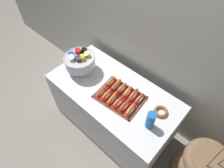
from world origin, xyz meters
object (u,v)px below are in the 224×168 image
object	(u,v)px
serving_tray	(120,97)
hot_dog_2	(112,99)
buffet_table	(113,108)
punch_bowl	(80,60)
hot_dog_4	(124,106)
hot_dog_7	(116,85)
hot_dog_9	(127,92)
hot_dog_11	(139,99)
hot_dog_1	(106,95)
hot_dog_6	(110,82)
hot_dog_5	(130,110)
hot_dog_0	(101,92)
hot_dog_10	(133,96)
hot_dog_3	(118,103)
donut	(161,112)
hot_dog_8	(121,89)
cup_stack	(150,120)

from	to	relation	value
serving_tray	hot_dog_2	size ratio (longest dim) A/B	2.75
buffet_table	punch_bowl	bearing A→B (deg)	-176.62
punch_bowl	serving_tray	bearing A→B (deg)	0.59
hot_dog_4	hot_dog_7	world-z (taller)	same
hot_dog_7	hot_dog_9	bearing A→B (deg)	5.20
hot_dog_11	hot_dog_1	bearing A→B (deg)	-145.99
hot_dog_6	hot_dog_7	xyz separation A→B (m)	(0.07, 0.01, 0.00)
punch_bowl	hot_dog_5	bearing A→B (deg)	-4.30
hot_dog_4	punch_bowl	world-z (taller)	punch_bowl
hot_dog_0	hot_dog_11	bearing A→B (deg)	28.95
hot_dog_9	buffet_table	bearing A→B (deg)	-156.06
hot_dog_10	hot_dog_7	bearing A→B (deg)	-174.80
hot_dog_3	donut	size ratio (longest dim) A/B	1.19
buffet_table	hot_dog_10	distance (m)	0.45
hot_dog_0	hot_dog_9	distance (m)	0.28
donut	hot_dog_0	bearing A→B (deg)	-158.60
hot_dog_7	hot_dog_8	world-z (taller)	same
hot_dog_1	hot_dog_9	bearing A→B (deg)	52.93
hot_dog_11	donut	size ratio (longest dim) A/B	1.12
buffet_table	hot_dog_3	distance (m)	0.43
hot_dog_6	hot_dog_10	bearing A→B (deg)	5.20
hot_dog_2	hot_dog_8	distance (m)	0.17
hot_dog_0	hot_dog_7	xyz separation A→B (m)	(0.06, 0.17, 0.00)
donut	hot_dog_6	bearing A→B (deg)	-173.47
hot_dog_6	hot_dog_10	xyz separation A→B (m)	(0.30, 0.03, 0.00)
hot_dog_6	hot_dog_10	world-z (taller)	hot_dog_10
buffet_table	hot_dog_10	xyz separation A→B (m)	(0.22, 0.07, 0.39)
serving_tray	hot_dog_8	distance (m)	0.10
punch_bowl	donut	world-z (taller)	punch_bowl
hot_dog_8	hot_dog_10	bearing A→B (deg)	5.20
hot_dog_2	hot_dog_3	world-z (taller)	hot_dog_2
hot_dog_3	cup_stack	distance (m)	0.38
hot_dog_11	cup_stack	xyz separation A→B (m)	(0.24, -0.16, 0.07)
hot_dog_4	hot_dog_9	size ratio (longest dim) A/B	0.91
hot_dog_0	hot_dog_3	size ratio (longest dim) A/B	1.03
serving_tray	punch_bowl	bearing A→B (deg)	-179.41
hot_dog_7	cup_stack	bearing A→B (deg)	-13.73
hot_dog_5	hot_dog_8	world-z (taller)	hot_dog_5
hot_dog_2	hot_dog_10	world-z (taller)	same
hot_dog_0	hot_dog_3	world-z (taller)	same
hot_dog_1	cup_stack	xyz separation A→B (m)	(0.52, 0.03, 0.07)
buffet_table	hot_dog_6	bearing A→B (deg)	152.23
cup_stack	hot_dog_10	bearing A→B (deg)	154.08
hot_dog_0	hot_dog_7	bearing A→B (deg)	70.76
hot_dog_11	hot_dog_8	bearing A→B (deg)	-174.80
buffet_table	donut	bearing A→B (deg)	12.01
donut	hot_dog_7	bearing A→B (deg)	-173.29
serving_tray	donut	xyz separation A→B (m)	(0.42, 0.14, 0.01)
hot_dog_1	hot_dog_2	size ratio (longest dim) A/B	0.89
serving_tray	hot_dog_0	xyz separation A→B (m)	(-0.18, -0.10, 0.03)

